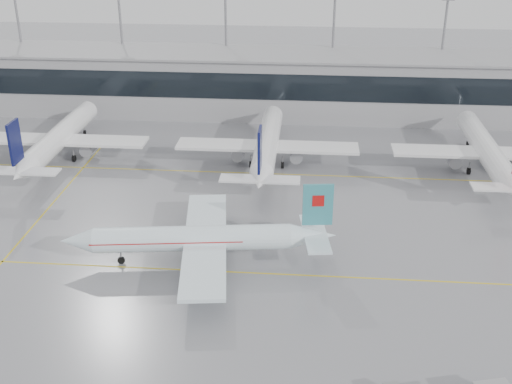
{
  "coord_description": "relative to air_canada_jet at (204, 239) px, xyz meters",
  "views": [
    {
      "loc": [
        6.53,
        -64.46,
        40.33
      ],
      "look_at": [
        0.0,
        12.0,
        5.0
      ],
      "focal_mm": 45.0,
      "sensor_mm": 36.0,
      "label": 1
    }
  ],
  "objects": [
    {
      "name": "taxi_line_cross",
      "position": [
        -24.54,
        12.91,
        -3.12
      ],
      "size": [
        0.25,
        60.0,
        0.01
      ],
      "primitive_type": "cube",
      "color": "gold",
      "rests_on": "ground"
    },
    {
      "name": "terminal_roof",
      "position": [
        5.46,
        59.91,
        9.07
      ],
      "size": [
        182.0,
        16.0,
        0.4
      ],
      "primitive_type": "cube",
      "color": "gray",
      "rests_on": "ground"
    },
    {
      "name": "parked_jet_c",
      "position": [
        5.46,
        31.6,
        0.58
      ],
      "size": [
        29.64,
        36.96,
        11.72
      ],
      "rotation": [
        0.0,
        0.0,
        1.57
      ],
      "color": "white",
      "rests_on": "ground"
    },
    {
      "name": "light_masts",
      "position": [
        5.46,
        65.91,
        10.22
      ],
      "size": [
        156.4,
        1.0,
        22.6
      ],
      "color": "gray",
      "rests_on": "ground"
    },
    {
      "name": "terminal",
      "position": [
        5.46,
        59.91,
        2.87
      ],
      "size": [
        180.0,
        15.0,
        12.0
      ],
      "primitive_type": "cube",
      "color": "#959598",
      "rests_on": "ground"
    },
    {
      "name": "parked_jet_b",
      "position": [
        -29.54,
        31.6,
        0.58
      ],
      "size": [
        29.64,
        36.96,
        11.72
      ],
      "rotation": [
        0.0,
        0.0,
        1.57
      ],
      "color": "white",
      "rests_on": "ground"
    },
    {
      "name": "parked_jet_d",
      "position": [
        40.46,
        31.6,
        0.58
      ],
      "size": [
        29.64,
        36.96,
        11.72
      ],
      "rotation": [
        0.0,
        0.0,
        1.57
      ],
      "color": "white",
      "rests_on": "ground"
    },
    {
      "name": "terminal_glass",
      "position": [
        5.46,
        52.36,
        4.37
      ],
      "size": [
        180.0,
        0.2,
        5.0
      ],
      "primitive_type": "cube",
      "color": "black",
      "rests_on": "ground"
    },
    {
      "name": "air_canada_jet",
      "position": [
        0.0,
        0.0,
        0.0
      ],
      "size": [
        33.14,
        25.8,
        10.03
      ],
      "rotation": [
        0.0,
        0.0,
        3.27
      ],
      "color": "white",
      "rests_on": "ground"
    },
    {
      "name": "taxi_line_north",
      "position": [
        5.46,
        27.91,
        -3.12
      ],
      "size": [
        120.0,
        0.25,
        0.01
      ],
      "primitive_type": "cube",
      "color": "gold",
      "rests_on": "ground"
    },
    {
      "name": "ground",
      "position": [
        5.46,
        -2.09,
        -3.13
      ],
      "size": [
        320.0,
        320.0,
        0.0
      ],
      "primitive_type": "plane",
      "color": "gray",
      "rests_on": "ground"
    },
    {
      "name": "taxi_line_main",
      "position": [
        5.46,
        -2.09,
        -3.12
      ],
      "size": [
        120.0,
        0.25,
        0.01
      ],
      "primitive_type": "cube",
      "color": "gold",
      "rests_on": "ground"
    }
  ]
}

